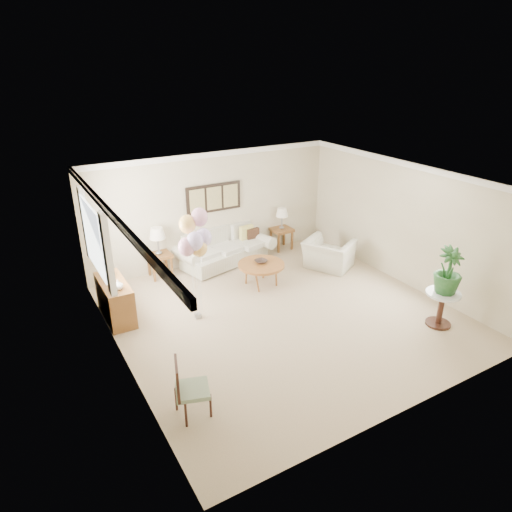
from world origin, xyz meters
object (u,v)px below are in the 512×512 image
Objects in this scene: balloon_cluster at (195,236)px; sofa at (224,250)px; armchair at (328,254)px; accent_chair at (187,387)px; coffee_table at (261,265)px.

sofa is at bearing 53.13° from balloon_cluster.
accent_chair is at bearing 93.34° from armchair.
accent_chair is (-2.68, -4.31, 0.15)m from sofa.
balloon_cluster is (1.15, 2.26, 1.18)m from accent_chair.
armchair reaches higher than coffee_table.
coffee_table is at bearing 45.13° from accent_chair.
balloon_cluster is at bearing -126.87° from sofa.
coffee_table is 4.03m from accent_chair.
sofa is at bearing 96.44° from coffee_table.
accent_chair is 0.43× the size of balloon_cluster.
balloon_cluster is (-1.54, -2.05, 1.32)m from sofa.
armchair is (1.80, -0.02, -0.13)m from coffee_table.
accent_chair is (-4.64, -2.84, 0.14)m from armchair.
coffee_table is 1.80m from armchair.
balloon_cluster reaches higher than sofa.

